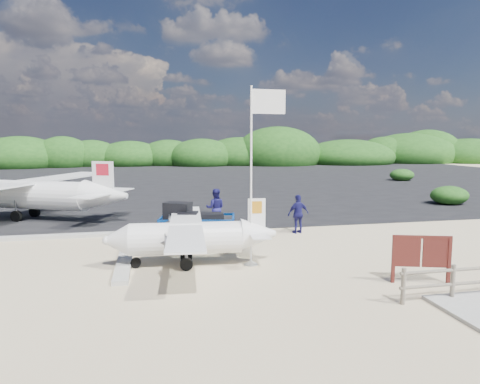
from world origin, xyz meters
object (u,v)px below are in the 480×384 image
object	(u,v)px
crew_c	(298,214)
aircraft_small	(131,183)
signboard	(420,283)
crew_b	(215,208)
flagpole	(251,264)
crew_a	(192,226)
baggage_cart	(198,249)
aircraft_large	(346,179)

from	to	relation	value
crew_c	aircraft_small	xyz separation A→B (m)	(-8.62, 24.83, -0.91)
signboard	crew_b	size ratio (longest dim) A/B	0.95
flagpole	crew_a	size ratio (longest dim) A/B	4.19
baggage_cart	aircraft_large	distance (m)	32.05
crew_c	aircraft_large	world-z (taller)	aircraft_large
aircraft_large	signboard	bearing A→B (deg)	93.42
flagpole	crew_c	xyz separation A→B (m)	(3.30, 4.41, 0.91)
baggage_cart	crew_a	bearing A→B (deg)	107.87
crew_b	aircraft_small	bearing A→B (deg)	-65.92
signboard	aircraft_small	distance (m)	33.70
baggage_cart	aircraft_large	world-z (taller)	aircraft_large
crew_b	aircraft_large	size ratio (longest dim) A/B	0.14
crew_b	crew_c	distance (m)	4.13
flagpole	signboard	size ratio (longest dim) A/B	3.32
flagpole	crew_c	world-z (taller)	flagpole
flagpole	crew_c	size ratio (longest dim) A/B	3.39
flagpole	crew_b	size ratio (longest dim) A/B	3.17
crew_a	signboard	bearing A→B (deg)	128.61
crew_a	flagpole	bearing A→B (deg)	110.16
aircraft_small	crew_a	bearing A→B (deg)	102.72
aircraft_large	aircraft_small	world-z (taller)	aircraft_large
signboard	aircraft_large	world-z (taller)	aircraft_large
signboard	crew_a	xyz separation A→B (m)	(-6.33, 6.49, 0.73)
aircraft_small	flagpole	bearing A→B (deg)	105.04
flagpole	crew_c	bearing A→B (deg)	53.15
crew_a	aircraft_large	distance (m)	31.31
baggage_cart	signboard	distance (m)	8.28
crew_c	aircraft_small	bearing A→B (deg)	-80.48
signboard	crew_b	world-z (taller)	crew_b
crew_a	crew_c	xyz separation A→B (m)	(5.01, 0.88, 0.17)
crew_a	aircraft_small	xyz separation A→B (m)	(-3.61, 25.71, -0.73)
baggage_cart	flagpole	bearing A→B (deg)	-46.05
aircraft_large	aircraft_small	bearing A→B (deg)	23.30
flagpole	aircraft_small	distance (m)	29.72
baggage_cart	aircraft_small	bearing A→B (deg)	109.42
crew_b	aircraft_large	xyz separation A→B (m)	(17.56, 21.96, -0.97)
aircraft_large	aircraft_small	distance (m)	22.61
signboard	crew_c	bearing A→B (deg)	117.53
aircraft_large	baggage_cart	bearing A→B (deg)	79.32
signboard	crew_c	xyz separation A→B (m)	(-1.32, 7.37, 0.91)
crew_b	aircraft_small	size ratio (longest dim) A/B	0.32
flagpole	crew_b	world-z (taller)	flagpole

